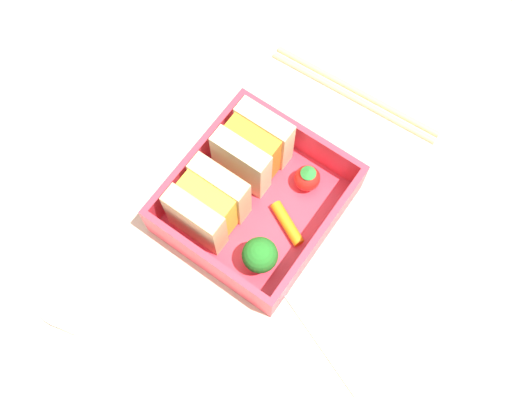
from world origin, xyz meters
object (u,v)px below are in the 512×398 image
(sandwich_left, at_px, (208,205))
(folded_napkin, at_px, (378,310))
(broccoli_floret, at_px, (260,255))
(chopstick_pair, at_px, (354,92))
(sandwich_center_left, at_px, (253,148))
(carrot_stick_far_left, at_px, (287,224))
(strawberry_far_left, at_px, (307,178))
(drinking_glass, at_px, (88,301))

(sandwich_left, relative_size, folded_napkin, 0.49)
(broccoli_floret, bearing_deg, chopstick_pair, 7.15)
(folded_napkin, bearing_deg, sandwich_center_left, 73.90)
(broccoli_floret, xyz_separation_m, chopstick_pair, (0.21, 0.03, -0.03))
(carrot_stick_far_left, distance_m, strawberry_far_left, 0.05)
(carrot_stick_far_left, bearing_deg, strawberry_far_left, 10.76)
(broccoli_floret, bearing_deg, carrot_stick_far_left, -0.25)
(chopstick_pair, bearing_deg, sandwich_left, 169.33)
(sandwich_center_left, height_order, carrot_stick_far_left, sandwich_center_left)
(strawberry_far_left, height_order, drinking_glass, drinking_glass)
(sandwich_left, distance_m, folded_napkin, 0.18)
(chopstick_pair, bearing_deg, sandwich_center_left, 163.95)
(sandwich_center_left, height_order, strawberry_far_left, sandwich_center_left)
(folded_napkin, bearing_deg, broccoli_floret, 103.87)
(broccoli_floret, distance_m, strawberry_far_left, 0.09)
(chopstick_pair, bearing_deg, folded_napkin, -142.69)
(sandwich_center_left, bearing_deg, sandwich_left, 180.00)
(broccoli_floret, bearing_deg, folded_napkin, -76.13)
(broccoli_floret, xyz_separation_m, strawberry_far_left, (0.09, 0.01, -0.01))
(broccoli_floret, height_order, chopstick_pair, broccoli_floret)
(broccoli_floret, height_order, carrot_stick_far_left, broccoli_floret)
(broccoli_floret, bearing_deg, strawberry_far_left, 5.56)
(sandwich_left, xyz_separation_m, chopstick_pair, (0.20, -0.04, -0.04))
(sandwich_left, distance_m, strawberry_far_left, 0.10)
(sandwich_center_left, xyz_separation_m, carrot_stick_far_left, (-0.04, -0.06, -0.03))
(carrot_stick_far_left, height_order, strawberry_far_left, strawberry_far_left)
(chopstick_pair, relative_size, drinking_glass, 2.04)
(chopstick_pair, height_order, folded_napkin, chopstick_pair)
(carrot_stick_far_left, distance_m, folded_napkin, 0.11)
(broccoli_floret, relative_size, folded_napkin, 0.32)
(sandwich_center_left, relative_size, chopstick_pair, 0.32)
(broccoli_floret, xyz_separation_m, carrot_stick_far_left, (0.04, -0.00, -0.02))
(sandwich_left, height_order, strawberry_far_left, sandwich_left)
(broccoli_floret, bearing_deg, sandwich_center_left, 39.14)
(folded_napkin, bearing_deg, sandwich_left, 95.88)
(carrot_stick_far_left, xyz_separation_m, chopstick_pair, (0.17, 0.03, -0.01))
(broccoli_floret, height_order, folded_napkin, broccoli_floret)
(drinking_glass, distance_m, folded_napkin, 0.25)
(strawberry_far_left, distance_m, folded_napkin, 0.14)
(sandwich_center_left, distance_m, folded_napkin, 0.19)
(broccoli_floret, bearing_deg, sandwich_left, 81.48)
(sandwich_center_left, relative_size, carrot_stick_far_left, 1.39)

